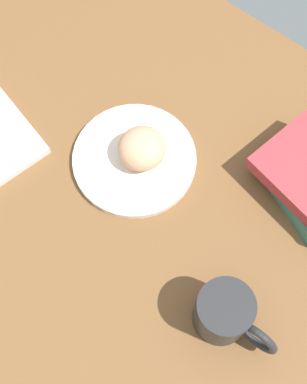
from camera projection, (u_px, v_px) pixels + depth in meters
dining_table at (95, 175)px, 102.98cm from camera, size 110.00×90.00×4.00cm
round_plate at (134, 160)px, 101.17cm from camera, size 21.81×21.81×1.40cm
scone_pastry at (142, 149)px, 97.71cm from camera, size 10.97×11.06×6.28cm
coffee_mug at (226, 314)px, 86.52cm from camera, size 14.01×8.75×10.02cm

